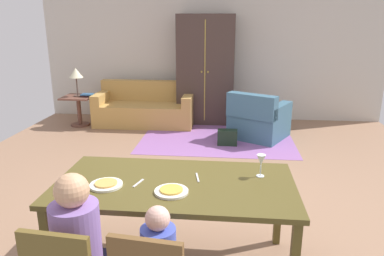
{
  "coord_description": "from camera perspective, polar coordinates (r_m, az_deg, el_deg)",
  "views": [
    {
      "loc": [
        0.38,
        -3.74,
        1.97
      ],
      "look_at": [
        -0.01,
        0.03,
        0.85
      ],
      "focal_mm": 34.01,
      "sensor_mm": 36.0,
      "label": 1
    }
  ],
  "objects": [
    {
      "name": "area_rug",
      "position": [
        6.33,
        3.92,
        -1.69
      ],
      "size": [
        2.6,
        1.8,
        0.01
      ],
      "primitive_type": "cube",
      "color": "#8F5B9D",
      "rests_on": "ground_plane"
    },
    {
      "name": "book_lower",
      "position": [
        7.33,
        -15.96,
        4.98
      ],
      "size": [
        0.22,
        0.16,
        0.03
      ],
      "primitive_type": "cube",
      "color": "maroon",
      "rests_on": "side_table"
    },
    {
      "name": "back_wall",
      "position": [
        7.56,
        3.0,
        11.71
      ],
      "size": [
        6.89,
        0.1,
        2.7
      ],
      "primitive_type": "cube",
      "color": "beige",
      "rests_on": "ground_plane"
    },
    {
      "name": "armoire",
      "position": [
        7.21,
        2.18,
        9.09
      ],
      "size": [
        1.1,
        0.59,
        2.1
      ],
      "color": "#42312B",
      "rests_on": "ground_plane"
    },
    {
      "name": "side_table",
      "position": [
        7.39,
        -17.33,
        3.23
      ],
      "size": [
        0.56,
        0.56,
        0.58
      ],
      "color": "brown",
      "rests_on": "ground_plane"
    },
    {
      "name": "knife",
      "position": [
        2.94,
        0.87,
        -7.76
      ],
      "size": [
        0.05,
        0.17,
        0.01
      ],
      "primitive_type": "cube",
      "rotation": [
        0.0,
        0.0,
        0.19
      ],
      "color": "silver",
      "rests_on": "dining_table"
    },
    {
      "name": "wine_glass",
      "position": [
        2.97,
        10.77,
        -5.11
      ],
      "size": [
        0.07,
        0.07,
        0.19
      ],
      "color": "silver",
      "rests_on": "dining_table"
    },
    {
      "name": "book_upper",
      "position": [
        7.25,
        -16.1,
        5.07
      ],
      "size": [
        0.22,
        0.16,
        0.03
      ],
      "primitive_type": "cube",
      "color": "#29527B",
      "rests_on": "book_lower"
    },
    {
      "name": "plate_near_child",
      "position": [
        2.7,
        -3.25,
        -9.9
      ],
      "size": [
        0.25,
        0.25,
        0.02
      ],
      "primitive_type": "cylinder",
      "color": "silver",
      "rests_on": "dining_table"
    },
    {
      "name": "couch",
      "position": [
        7.26,
        -7.28,
        3.01
      ],
      "size": [
        1.9,
        0.86,
        0.82
      ],
      "color": "tan",
      "rests_on": "ground_plane"
    },
    {
      "name": "handbag",
      "position": [
        6.0,
        5.56,
        -1.48
      ],
      "size": [
        0.32,
        0.16,
        0.26
      ],
      "primitive_type": "cube",
      "color": "black",
      "rests_on": "ground_plane"
    },
    {
      "name": "table_lamp",
      "position": [
        7.28,
        -17.75,
        8.07
      ],
      "size": [
        0.26,
        0.26,
        0.54
      ],
      "color": "#503B33",
      "rests_on": "side_table"
    },
    {
      "name": "armchair",
      "position": [
        6.41,
        10.33,
        1.23
      ],
      "size": [
        1.16,
        1.16,
        0.82
      ],
      "color": "#3A627A",
      "rests_on": "ground_plane"
    },
    {
      "name": "ground_plane",
      "position": [
        4.76,
        0.76,
        -8.14
      ],
      "size": [
        6.89,
        6.33,
        0.02
      ],
      "primitive_type": "cube",
      "color": "#906B51"
    },
    {
      "name": "pizza_near_child",
      "position": [
        2.7,
        -3.26,
        -9.62
      ],
      "size": [
        0.17,
        0.17,
        0.01
      ],
      "primitive_type": "cylinder",
      "color": "gold",
      "rests_on": "plate_near_child"
    },
    {
      "name": "plate_near_man",
      "position": [
        2.87,
        -13.31,
        -8.67
      ],
      "size": [
        0.25,
        0.25,
        0.02
      ],
      "primitive_type": "cylinder",
      "color": "silver",
      "rests_on": "dining_table"
    },
    {
      "name": "fork",
      "position": [
        2.87,
        -8.41,
        -8.53
      ],
      "size": [
        0.06,
        0.15,
        0.01
      ],
      "primitive_type": "cube",
      "rotation": [
        0.0,
        0.0,
        -0.29
      ],
      "color": "silver",
      "rests_on": "dining_table"
    },
    {
      "name": "dining_table",
      "position": [
        2.9,
        -2.67,
        -9.71
      ],
      "size": [
        1.86,
        0.96,
        0.76
      ],
      "color": "#4F451C",
      "rests_on": "ground_plane"
    },
    {
      "name": "pizza_near_man",
      "position": [
        2.87,
        -13.33,
        -8.4
      ],
      "size": [
        0.17,
        0.17,
        0.01
      ],
      "primitive_type": "cylinder",
      "color": "#E09F4C",
      "rests_on": "plate_near_man"
    }
  ]
}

